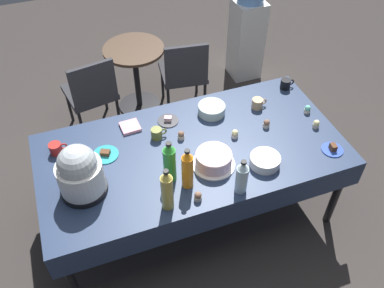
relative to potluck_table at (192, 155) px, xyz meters
The scene contains 28 objects.
ground 0.69m from the potluck_table, ahead, with size 9.00×9.00×0.00m, color #383330.
potluck_table is the anchor object (origin of this frame).
frosted_layer_cake 0.24m from the potluck_table, 66.44° to the right, with size 0.30×0.30×0.11m.
slow_cooker 0.83m from the potluck_table, behind, with size 0.31×0.31×0.38m.
glass_salad_bowl 0.44m from the potluck_table, 48.76° to the left, with size 0.21×0.21×0.08m, color #B2C6BC.
ceramic_snack_bowl 0.53m from the potluck_table, 36.77° to the right, with size 0.21×0.21×0.07m, color silver.
dessert_plate_teal 0.62m from the potluck_table, 165.43° to the left, with size 0.19×0.19×0.04m.
dessert_plate_charcoal 0.36m from the potluck_table, 101.31° to the left, with size 0.16×0.16×0.04m.
dessert_plate_cobalt 1.01m from the potluck_table, 20.81° to the right, with size 0.16×0.16×0.05m.
cupcake_vanilla 0.17m from the potluck_table, 106.17° to the left, with size 0.05×0.05×0.07m.
cupcake_cocoa 0.47m from the potluck_table, 105.41° to the right, with size 0.05×0.05×0.07m.
cupcake_rose 1.00m from the potluck_table, ahead, with size 0.05×0.05×0.07m.
cupcake_mint 0.35m from the potluck_table, ahead, with size 0.05×0.05×0.07m.
cupcake_lemon 0.97m from the potluck_table, ahead, with size 0.05×0.05×0.07m.
cupcake_berry 0.62m from the potluck_table, ahead, with size 0.05×0.05×0.07m.
soda_bottle_ginger_ale 0.57m from the potluck_table, 126.83° to the right, with size 0.08×0.08×0.34m.
soda_bottle_water 0.53m from the potluck_table, 70.15° to the right, with size 0.08×0.08×0.28m.
soda_bottle_lime_soda 0.38m from the potluck_table, 138.15° to the right, with size 0.08×0.08×0.33m.
soda_bottle_orange_juice 0.40m from the potluck_table, 115.17° to the right, with size 0.08×0.08×0.33m.
coffee_mug_black 1.07m from the potluck_table, 22.44° to the left, with size 0.12×0.08×0.08m.
coffee_mug_red 0.97m from the potluck_table, 161.89° to the left, with size 0.13×0.09×0.08m.
coffee_mug_tan 0.71m from the potluck_table, 21.75° to the left, with size 0.13×0.09×0.08m.
coffee_mug_olive 0.30m from the potluck_table, 135.09° to the left, with size 0.12×0.08×0.08m.
paper_napkin_stack 0.53m from the potluck_table, 134.31° to the left, with size 0.14×0.14×0.02m, color pink.
maroon_chair_left 1.41m from the potluck_table, 112.63° to the left, with size 0.51×0.51×0.85m.
maroon_chair_right 1.36m from the potluck_table, 73.16° to the left, with size 0.50×0.50×0.85m.
round_cafe_table 1.52m from the potluck_table, 91.89° to the left, with size 0.60×0.60×0.72m.
water_cooler 2.10m from the potluck_table, 53.04° to the left, with size 0.32×0.32×1.24m.
Camera 1 is at (-0.72, -1.96, 2.87)m, focal length 38.62 mm.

